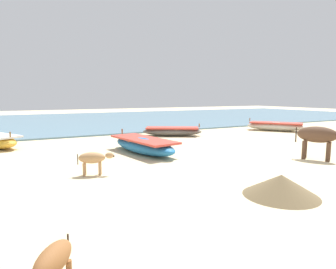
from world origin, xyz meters
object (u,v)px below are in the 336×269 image
Objects in this scene: fishing_boat_1 at (172,131)px; calf_near_tan at (93,159)px; fishing_boat_2 at (143,145)px; calf_far_brown at (52,263)px; cow_adult_dark at (319,136)px; fishing_boat_3 at (276,126)px.

fishing_boat_1 reaches higher than calf_near_tan.
fishing_boat_1 is 4.71m from fishing_boat_2.
fishing_boat_2 reaches higher than calf_far_brown.
fishing_boat_1 is 12.34m from calf_far_brown.
cow_adult_dark is at bearing 143.49° from calf_far_brown.
calf_far_brown is at bearing 88.62° from fishing_boat_3.
cow_adult_dark is 1.96× the size of calf_far_brown.
cow_adult_dark reaches higher than fishing_boat_1.
calf_far_brown is (-6.95, -10.19, 0.16)m from fishing_boat_1.
fishing_boat_3 is 12.94m from calf_near_tan.
fishing_boat_1 is 1.96× the size of cow_adult_dark.
fishing_boat_2 is at bearing -101.22° from fishing_boat_1.
cow_adult_dark is (4.58, -3.71, 0.49)m from fishing_boat_2.
calf_near_tan is at bearing 123.38° from fishing_boat_2.
cow_adult_dark reaches higher than fishing_boat_3.
cow_adult_dark is at bearing -138.30° from fishing_boat_2.
fishing_boat_2 is at bearing 69.24° from fishing_boat_3.
fishing_boat_1 is at bearing 46.23° from fishing_boat_3.
calf_far_brown is (-13.53, -9.27, 0.14)m from fishing_boat_3.
fishing_boat_2 reaches higher than fishing_boat_1.
calf_near_tan is 1.15× the size of calf_far_brown.
cow_adult_dark is at bearing -48.33° from fishing_boat_1.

